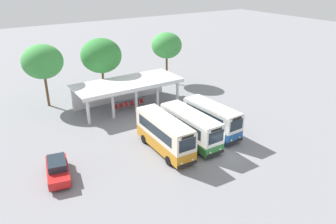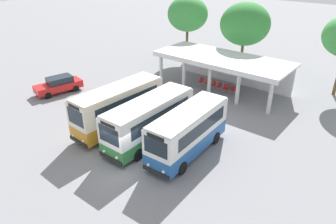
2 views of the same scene
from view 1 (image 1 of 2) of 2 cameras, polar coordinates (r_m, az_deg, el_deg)
ground_plane at (r=32.58m, az=8.51°, el=-7.36°), size 180.00×180.00×0.00m
city_bus_nearest_orange at (r=32.08m, az=-0.60°, el=-3.67°), size 2.40×8.01×3.49m
city_bus_second_in_row at (r=33.78m, az=3.87°, el=-2.47°), size 2.42×7.98×3.27m
city_bus_middle_cream at (r=35.88m, az=7.50°, el=-1.01°), size 2.50×7.38×3.27m
parked_car_flank at (r=30.21m, az=-18.43°, el=-9.26°), size 2.64×4.82×1.62m
terminal_canopy at (r=43.07m, az=-7.27°, el=4.39°), size 13.61×5.54×3.40m
waiting_chair_end_by_column at (r=42.10m, az=-8.93°, el=0.79°), size 0.44×0.44×0.86m
waiting_chair_second_from_end at (r=42.43m, az=-8.06°, el=1.03°), size 0.44×0.44×0.86m
waiting_chair_middle_seat at (r=42.71m, az=-7.16°, el=1.24°), size 0.44×0.44×0.86m
waiting_chair_fourth_seat at (r=42.92m, az=-6.21°, el=1.39°), size 0.44×0.44×0.86m
waiting_chair_fifth_seat at (r=43.21m, az=-5.32°, el=1.59°), size 0.44×0.44×0.86m
waiting_chair_far_end_seat at (r=43.61m, az=-4.53°, el=1.83°), size 0.44×0.44×0.86m
roadside_tree_behind_canopy at (r=46.81m, az=-11.40°, el=9.47°), size 5.56×5.56×7.96m
roadside_tree_east_of_canopy at (r=51.17m, az=-0.23°, el=11.35°), size 4.59×4.59×7.78m
roadside_tree_west_of_canopy at (r=44.47m, az=-20.75°, el=8.08°), size 5.05×5.05×8.05m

